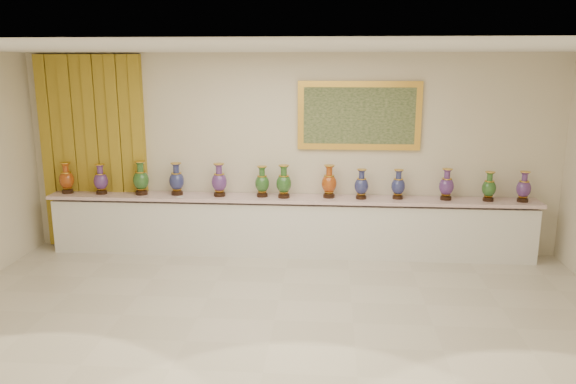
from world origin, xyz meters
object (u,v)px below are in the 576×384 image
vase_2 (141,180)px  vase_1 (101,181)px  vase_0 (67,179)px  counter (289,227)px

vase_2 → vase_1: bearing=-179.0°
vase_0 → vase_2: 1.16m
counter → vase_1: (-2.87, -0.02, 0.67)m
counter → vase_1: 2.95m
counter → vase_0: vase_0 is taller
vase_0 → vase_2: size_ratio=0.93×
vase_0 → vase_1: 0.54m
counter → vase_0: (-3.41, -0.01, 0.68)m
counter → vase_0: size_ratio=15.32×
counter → vase_2: (-2.25, -0.01, 0.69)m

